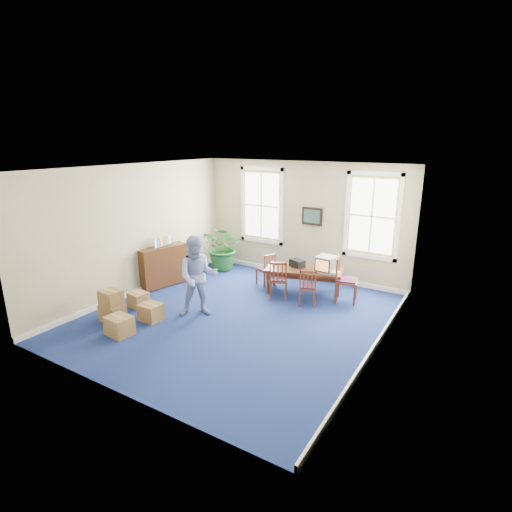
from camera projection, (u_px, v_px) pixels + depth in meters
The scene contains 25 objects.
floor at pixel (238, 316), 8.79m from camera, with size 6.50×6.50×0.00m, color navy.
ceiling at pixel (236, 168), 7.89m from camera, with size 6.50×6.50×0.00m, color white.
wall_back at pixel (303, 220), 11.01m from camera, with size 6.50×6.50×0.00m, color tan.
wall_front at pixel (110, 296), 5.67m from camera, with size 6.50×6.50×0.00m, color tan.
wall_left at pixel (136, 230), 9.83m from camera, with size 6.50×6.50×0.00m, color tan.
wall_right at pixel (382, 269), 6.85m from camera, with size 6.50×6.50×0.00m, color tan.
baseboard_back at pixel (300, 273), 11.42m from camera, with size 6.00×0.04×0.12m, color white.
baseboard_left at pixel (142, 289), 10.25m from camera, with size 0.04×6.50×0.12m, color white.
baseboard_right at pixel (373, 349), 7.30m from camera, with size 0.04×6.50×0.12m, color white.
window_left at pixel (262, 206), 11.55m from camera, with size 1.40×0.12×2.20m, color white, non-canonical shape.
window_right at pixel (372, 216), 9.96m from camera, with size 1.40×0.12×2.20m, color white, non-canonical shape.
wall_picture at pixel (312, 216), 10.78m from camera, with size 0.58×0.06×0.48m, color black, non-canonical shape.
conference_table at pixel (304, 281), 10.07m from camera, with size 1.88×0.86×0.64m, color #442310, non-canonical shape.
crt_tv at pixel (326, 264), 9.68m from camera, with size 0.43×0.47×0.39m, color #B7B7BC, non-canonical shape.
game_console at pixel (335, 273), 9.57m from camera, with size 0.18×0.22×0.06m, color white.
equipment_bag at pixel (297, 263), 10.09m from camera, with size 0.37×0.24×0.19m, color black.
chair_near_left at pixel (278, 279), 9.69m from camera, with size 0.43×0.43×0.97m, color maroon, non-canonical shape.
chair_near_right at pixel (307, 286), 9.31m from camera, with size 0.40×0.40×0.89m, color maroon, non-canonical shape.
chair_end_left at pixel (266, 269), 10.59m from camera, with size 0.39×0.39×0.88m, color maroon, non-canonical shape.
chair_end_right at pixel (347, 280), 9.45m from camera, with size 0.49×0.49×1.09m, color maroon, non-canonical shape.
man at pixel (198, 276), 8.62m from camera, with size 0.88×0.68×1.80m, color #7E8EC2.
credenza at pixel (164, 267), 10.51m from camera, with size 0.38×1.34×1.05m, color #442310.
brochure_rack at pixel (163, 242), 10.31m from camera, with size 0.11×0.61×0.27m, color #99999E, non-canonical shape.
potted_plant at pixel (224, 247), 11.75m from camera, with size 1.24×1.08×1.38m, color #1C561D.
cardboard_boxes at pixel (121, 305), 8.48m from camera, with size 1.27×1.27×0.72m, color olive, non-canonical shape.
Camera 1 is at (4.52, -6.69, 3.75)m, focal length 28.00 mm.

